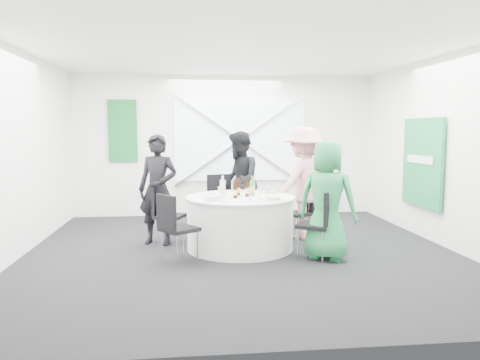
{
  "coord_description": "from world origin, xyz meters",
  "views": [
    {
      "loc": [
        -0.73,
        -6.4,
        1.71
      ],
      "look_at": [
        0.0,
        0.2,
        1.0
      ],
      "focal_mm": 35.0,
      "sensor_mm": 36.0,
      "label": 1
    }
  ],
  "objects": [
    {
      "name": "floor",
      "position": [
        0.0,
        0.0,
        0.0
      ],
      "size": [
        6.0,
        6.0,
        0.0
      ],
      "primitive_type": "plane",
      "color": "black",
      "rests_on": "ground"
    },
    {
      "name": "ceiling",
      "position": [
        0.0,
        0.0,
        2.8
      ],
      "size": [
        6.0,
        6.0,
        0.0
      ],
      "primitive_type": "plane",
      "rotation": [
        3.14,
        0.0,
        0.0
      ],
      "color": "white",
      "rests_on": "wall_back"
    },
    {
      "name": "wall_back",
      "position": [
        0.0,
        3.0,
        1.4
      ],
      "size": [
        6.0,
        0.0,
        6.0
      ],
      "primitive_type": "plane",
      "rotation": [
        1.57,
        0.0,
        0.0
      ],
      "color": "white",
      "rests_on": "floor"
    },
    {
      "name": "wall_front",
      "position": [
        0.0,
        -3.0,
        1.4
      ],
      "size": [
        6.0,
        0.0,
        6.0
      ],
      "primitive_type": "plane",
      "rotation": [
        -1.57,
        0.0,
        0.0
      ],
      "color": "white",
      "rests_on": "floor"
    },
    {
      "name": "wall_left",
      "position": [
        -3.0,
        0.0,
        1.4
      ],
      "size": [
        0.0,
        6.0,
        6.0
      ],
      "primitive_type": "plane",
      "rotation": [
        1.57,
        0.0,
        1.57
      ],
      "color": "white",
      "rests_on": "floor"
    },
    {
      "name": "wall_right",
      "position": [
        3.0,
        0.0,
        1.4
      ],
      "size": [
        0.0,
        6.0,
        6.0
      ],
      "primitive_type": "plane",
      "rotation": [
        1.57,
        0.0,
        -1.57
      ],
      "color": "white",
      "rests_on": "floor"
    },
    {
      "name": "window_panel",
      "position": [
        0.3,
        2.96,
        1.5
      ],
      "size": [
        2.6,
        0.03,
        1.6
      ],
      "primitive_type": "cube",
      "color": "white",
      "rests_on": "wall_back"
    },
    {
      "name": "window_brace_a",
      "position": [
        0.3,
        2.92,
        1.5
      ],
      "size": [
        2.63,
        0.05,
        1.84
      ],
      "primitive_type": "cube",
      "rotation": [
        0.0,
        0.97,
        0.0
      ],
      "color": "silver",
      "rests_on": "window_panel"
    },
    {
      "name": "window_brace_b",
      "position": [
        0.3,
        2.92,
        1.5
      ],
      "size": [
        2.63,
        0.05,
        1.84
      ],
      "primitive_type": "cube",
      "rotation": [
        0.0,
        -0.97,
        0.0
      ],
      "color": "silver",
      "rests_on": "window_panel"
    },
    {
      "name": "green_banner",
      "position": [
        -2.0,
        2.95,
        1.7
      ],
      "size": [
        0.55,
        0.04,
        1.2
      ],
      "primitive_type": "cube",
      "color": "#136128",
      "rests_on": "wall_back"
    },
    {
      "name": "green_sign",
      "position": [
        2.94,
        0.6,
        1.2
      ],
      "size": [
        0.05,
        1.2,
        1.4
      ],
      "primitive_type": "cube",
      "color": "#17833F",
      "rests_on": "wall_right"
    },
    {
      "name": "banquet_table",
      "position": [
        0.0,
        0.2,
        0.38
      ],
      "size": [
        1.56,
        1.56,
        0.76
      ],
      "color": "silver",
      "rests_on": "floor"
    },
    {
      "name": "chair_back",
      "position": [
        -0.2,
        1.37,
        0.57
      ],
      "size": [
        0.51,
        0.51,
        0.97
      ],
      "rotation": [
        0.0,
        0.0,
        0.17
      ],
      "color": "black",
      "rests_on": "floor"
    },
    {
      "name": "chair_back_left",
      "position": [
        -1.09,
        0.61,
        0.51
      ],
      "size": [
        0.52,
        0.51,
        0.87
      ],
      "rotation": [
        0.0,
        0.0,
        1.21
      ],
      "color": "black",
      "rests_on": "floor"
    },
    {
      "name": "chair_back_right",
      "position": [
        1.04,
        0.75,
        0.48
      ],
      "size": [
        0.51,
        0.5,
        0.82
      ],
      "rotation": [
        0.0,
        0.0,
        -1.09
      ],
      "color": "black",
      "rests_on": "floor"
    },
    {
      "name": "chair_front_right",
      "position": [
        1.0,
        -0.48,
        0.54
      ],
      "size": [
        0.58,
        0.58,
        0.91
      ],
      "rotation": [
        0.0,
        0.0,
        4.12
      ],
      "color": "black",
      "rests_on": "floor"
    },
    {
      "name": "chair_front_left",
      "position": [
        -0.93,
        -0.48,
        0.53
      ],
      "size": [
        0.57,
        0.57,
        0.9
      ],
      "rotation": [
        0.0,
        0.0,
        2.2
      ],
      "color": "black",
      "rests_on": "floor"
    },
    {
      "name": "person_man_back_left",
      "position": [
        -1.19,
        0.61,
        0.83
      ],
      "size": [
        0.7,
        0.57,
        1.65
      ],
      "primitive_type": "imported",
      "rotation": [
        0.0,
        0.0,
        -0.33
      ],
      "color": "black",
      "rests_on": "floor"
    },
    {
      "name": "person_man_back",
      "position": [
        0.11,
        1.33,
        0.85
      ],
      "size": [
        0.53,
        0.86,
        1.7
      ],
      "primitive_type": "imported",
      "rotation": [
        0.0,
        0.0,
        -1.66
      ],
      "color": "black",
      "rests_on": "floor"
    },
    {
      "name": "person_woman_pink",
      "position": [
        1.09,
        0.77,
        0.88
      ],
      "size": [
        1.25,
        1.0,
        1.76
      ],
      "primitive_type": "imported",
      "rotation": [
        0.0,
        0.0,
        -2.66
      ],
      "color": "pink",
      "rests_on": "floor"
    },
    {
      "name": "person_woman_green",
      "position": [
        1.08,
        -0.48,
        0.79
      ],
      "size": [
        0.93,
        0.84,
        1.59
      ],
      "primitive_type": "imported",
      "rotation": [
        0.0,
        0.0,
        2.58
      ],
      "color": "#268B4B",
      "rests_on": "floor"
    },
    {
      "name": "plate_back",
      "position": [
        0.05,
        0.79,
        0.77
      ],
      "size": [
        0.29,
        0.29,
        0.01
      ],
      "color": "white",
      "rests_on": "banquet_table"
    },
    {
      "name": "plate_back_left",
      "position": [
        -0.44,
        0.43,
        0.77
      ],
      "size": [
        0.25,
        0.25,
        0.01
      ],
      "color": "white",
      "rests_on": "banquet_table"
    },
    {
      "name": "plate_back_right",
      "position": [
        0.48,
        0.46,
        0.78
      ],
      "size": [
        0.25,
        0.25,
        0.04
      ],
      "color": "white",
      "rests_on": "banquet_table"
    },
    {
      "name": "plate_front_right",
      "position": [
        0.41,
        -0.21,
        0.78
      ],
      "size": [
        0.28,
        0.28,
        0.04
      ],
      "color": "white",
      "rests_on": "banquet_table"
    },
    {
      "name": "plate_front_left",
      "position": [
        -0.39,
        -0.12,
        0.77
      ],
      "size": [
        0.28,
        0.28,
        0.01
      ],
      "color": "white",
      "rests_on": "banquet_table"
    },
    {
      "name": "napkin",
      "position": [
        -0.41,
        -0.16,
        0.8
      ],
      "size": [
        0.23,
        0.18,
        0.05
      ],
      "primitive_type": "cube",
      "rotation": [
        0.0,
        0.0,
        0.29
      ],
      "color": "silver",
      "rests_on": "plate_front_left"
    },
    {
      "name": "beer_bottle_a",
      "position": [
        -0.07,
        0.24,
        0.86
      ],
      "size": [
        0.06,
        0.06,
        0.26
      ],
      "color": "#37200A",
      "rests_on": "banquet_table"
    },
    {
      "name": "beer_bottle_b",
      "position": [
        -0.01,
        0.32,
        0.86
      ],
      "size": [
        0.06,
        0.06,
        0.26
      ],
      "color": "#37200A",
      "rests_on": "banquet_table"
    },
    {
      "name": "beer_bottle_c",
      "position": [
        0.1,
        0.19,
        0.87
      ],
      "size": [
        0.06,
        0.06,
        0.27
      ],
      "color": "#37200A",
      "rests_on": "banquet_table"
    },
    {
      "name": "beer_bottle_d",
      "position": [
        -0.08,
        0.04,
        0.86
      ],
      "size": [
        0.06,
        0.06,
        0.27
      ],
      "color": "#37200A",
      "rests_on": "banquet_table"
    },
    {
      "name": "green_water_bottle",
      "position": [
        0.19,
        0.31,
        0.87
      ],
      "size": [
        0.08,
        0.08,
        0.29
      ],
      "color": "green",
      "rests_on": "banquet_table"
    },
    {
      "name": "clear_water_bottle",
      "position": [
        -0.25,
        0.19,
        0.88
      ],
      "size": [
        0.08,
        0.08,
        0.31
      ],
      "color": "white",
      "rests_on": "banquet_table"
    },
    {
      "name": "wine_glass_a",
      "position": [
        -0.3,
        -0.01,
        0.88
      ],
      "size": [
        0.07,
        0.07,
        0.17
      ],
      "color": "white",
      "rests_on": "banquet_table"
    },
    {
      "name": "wine_glass_b",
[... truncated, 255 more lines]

